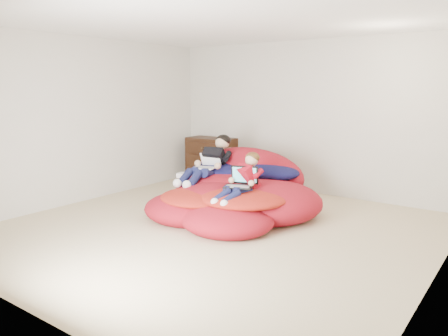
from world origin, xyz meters
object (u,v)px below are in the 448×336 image
(younger_boy, at_px, (243,178))
(laptop_white, at_px, (207,164))
(older_boy, at_px, (211,160))
(beanbag_pile, at_px, (235,194))
(laptop_black, at_px, (241,181))
(dresser, at_px, (211,159))

(younger_boy, bearing_deg, laptop_white, 155.53)
(older_boy, relative_size, younger_boy, 1.31)
(beanbag_pile, relative_size, laptop_black, 5.81)
(dresser, height_order, older_boy, older_boy)
(dresser, relative_size, younger_boy, 1.05)
(dresser, height_order, younger_boy, younger_boy)
(laptop_white, relative_size, laptop_black, 0.95)
(dresser, relative_size, older_boy, 0.80)
(older_boy, xyz_separation_m, younger_boy, (0.92, -0.51, -0.08))
(beanbag_pile, relative_size, laptop_white, 6.11)
(beanbag_pile, distance_m, younger_boy, 0.64)
(beanbag_pile, xyz_separation_m, laptop_white, (-0.53, 0.04, 0.37))
(younger_boy, bearing_deg, beanbag_pile, 135.39)
(beanbag_pile, bearing_deg, younger_boy, -44.61)
(laptop_black, bearing_deg, younger_boy, 90.00)
(older_boy, height_order, laptop_white, older_boy)
(laptop_white, bearing_deg, older_boy, 90.00)
(older_boy, distance_m, laptop_white, 0.10)
(older_boy, bearing_deg, younger_boy, -29.18)
(older_boy, relative_size, laptop_black, 2.77)
(dresser, xyz_separation_m, laptop_white, (1.00, -1.40, 0.21))
(dresser, xyz_separation_m, beanbag_pile, (1.53, -1.44, -0.15))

